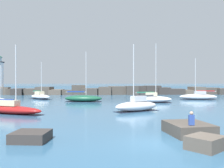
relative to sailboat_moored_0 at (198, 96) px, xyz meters
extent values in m
plane|color=#336084|center=(-15.99, -34.25, -0.65)|extent=(600.00, 600.00, 0.00)
cube|color=#235175|center=(-15.99, 79.19, -0.65)|extent=(400.00, 116.00, 0.01)
cube|color=brown|center=(-47.17, 19.45, 0.35)|extent=(5.69, 5.43, 2.00)
cube|color=#4C443D|center=(-44.45, 19.29, 0.15)|extent=(3.23, 3.67, 1.61)
cube|color=#383330|center=(-41.92, 18.51, 0.19)|extent=(3.31, 5.23, 1.68)
cube|color=#4C443D|center=(-38.49, 19.65, 0.17)|extent=(4.81, 4.89, 1.63)
cube|color=#4C443D|center=(-35.16, 19.98, 0.40)|extent=(4.18, 5.37, 2.11)
cube|color=brown|center=(-31.76, 19.33, 0.04)|extent=(3.54, 5.28, 1.37)
cube|color=#4C443D|center=(-28.92, 19.57, -0.03)|extent=(3.34, 4.19, 1.25)
cube|color=#4C443D|center=(-25.92, 19.86, 0.64)|extent=(4.02, 3.90, 2.59)
cube|color=#423D38|center=(-22.35, 18.98, 0.20)|extent=(5.14, 5.29, 1.71)
cube|color=#4C443D|center=(-18.34, 18.61, 0.41)|extent=(4.00, 5.08, 2.12)
cube|color=#4C443D|center=(-15.23, 19.68, 0.47)|extent=(4.87, 5.51, 2.24)
cube|color=#423D38|center=(-11.29, 18.42, 0.52)|extent=(3.38, 4.10, 2.33)
cube|color=#383330|center=(-8.39, 19.41, 0.52)|extent=(3.97, 3.64, 2.35)
cube|color=#383330|center=(-5.40, 19.19, 0.56)|extent=(4.28, 3.90, 2.42)
cube|color=#383330|center=(-2.58, 19.28, 0.32)|extent=(3.75, 4.90, 1.93)
cube|color=#383330|center=(0.82, 19.09, 0.12)|extent=(5.03, 4.37, 1.55)
cube|color=brown|center=(4.00, 19.65, -0.05)|extent=(4.69, 5.58, 1.21)
cube|color=brown|center=(7.00, 19.14, 0.40)|extent=(3.38, 5.53, 2.11)
cube|color=#4C443D|center=(10.20, 19.21, 0.28)|extent=(5.24, 4.66, 1.85)
cube|color=#423D38|center=(14.00, 18.57, 0.18)|extent=(4.87, 4.98, 1.66)
cube|color=brown|center=(-13.65, -35.83, -0.27)|extent=(2.49, 2.47, 0.75)
cube|color=#383330|center=(-23.83, -33.53, -0.34)|extent=(2.38, 2.29, 0.61)
cube|color=#4C443D|center=(-13.28, -32.01, -0.23)|extent=(3.13, 3.71, 0.83)
ellipsoid|color=white|center=(-0.04, 0.01, -0.10)|extent=(7.54, 3.10, 1.10)
cube|color=black|center=(-0.04, 0.01, -0.63)|extent=(7.17, 3.00, 0.03)
cube|color=#B2B2B7|center=(0.32, -0.05, 0.77)|extent=(2.34, 1.40, 0.64)
cylinder|color=silver|center=(-0.58, 0.10, 4.06)|extent=(0.12, 0.12, 7.21)
cylinder|color=#BCBCC1|center=(1.40, -0.24, 1.00)|extent=(3.99, 0.78, 0.10)
cube|color=maroon|center=(1.40, -0.24, 1.10)|extent=(3.41, 0.78, 0.20)
ellipsoid|color=maroon|center=(-29.68, -20.47, -0.18)|extent=(8.17, 4.90, 0.93)
cube|color=black|center=(-29.68, -20.47, -0.63)|extent=(7.79, 4.70, 0.03)
cube|color=beige|center=(-30.05, -20.31, 0.60)|extent=(2.63, 1.87, 0.64)
cylinder|color=silver|center=(-29.12, -20.72, 3.75)|extent=(0.12, 0.12, 6.94)
cylinder|color=#BCBCC1|center=(-31.17, -19.82, 0.83)|extent=(4.15, 1.90, 0.10)
cube|color=navy|center=(-31.17, -19.82, 0.93)|extent=(3.57, 1.72, 0.20)
ellipsoid|color=#195138|center=(-22.75, -4.16, -0.06)|extent=(6.98, 2.97, 1.17)
cube|color=black|center=(-22.75, -4.16, -0.63)|extent=(6.64, 2.89, 0.03)
cylinder|color=silver|center=(-22.25, -4.22, 4.46)|extent=(0.12, 0.12, 7.88)
cylinder|color=#BCBCC1|center=(-24.10, -4.00, 1.07)|extent=(3.71, 0.53, 0.10)
cube|color=navy|center=(-24.10, -4.00, 1.17)|extent=(3.17, 0.56, 0.20)
ellipsoid|color=silver|center=(-15.07, -18.50, -0.03)|extent=(6.28, 4.57, 1.24)
cube|color=black|center=(-15.07, -18.50, -0.63)|extent=(5.99, 4.39, 0.03)
cube|color=silver|center=(-14.80, -18.35, 0.91)|extent=(2.11, 1.79, 0.64)
cylinder|color=silver|center=(-15.47, -18.71, 4.12)|extent=(0.12, 0.12, 7.06)
cylinder|color=#BCBCC1|center=(-13.99, -17.92, 1.14)|extent=(3.00, 1.67, 0.10)
cube|color=#4C4C51|center=(-13.99, -17.92, 1.24)|extent=(2.60, 1.52, 0.20)
ellipsoid|color=white|center=(-32.19, 2.94, -0.17)|extent=(5.81, 5.67, 0.96)
cube|color=black|center=(-32.19, 2.94, -0.63)|extent=(5.57, 5.43, 0.03)
cube|color=beige|center=(-32.41, 3.14, 0.63)|extent=(2.12, 2.10, 0.64)
cylinder|color=silver|center=(-31.87, 2.63, 3.66)|extent=(0.12, 0.12, 6.72)
cylinder|color=#BCBCC1|center=(-33.06, 3.76, 0.86)|extent=(2.44, 2.32, 0.10)
cube|color=#1E664C|center=(-33.06, 3.76, 0.96)|extent=(2.16, 2.06, 0.20)
cylinder|color=silver|center=(-35.18, -10.19, 4.66)|extent=(0.12, 0.12, 8.36)
ellipsoid|color=white|center=(-10.51, -6.46, -0.09)|extent=(6.58, 2.63, 1.13)
cube|color=black|center=(-10.51, -6.46, -0.63)|extent=(6.26, 2.57, 0.03)
cube|color=beige|center=(-10.84, -6.44, 0.80)|extent=(2.01, 1.34, 0.64)
cylinder|color=silver|center=(-10.03, -6.49, 5.03)|extent=(0.12, 0.12, 9.11)
cylinder|color=#BCBCC1|center=(-11.80, -6.38, 1.03)|extent=(3.55, 0.33, 0.10)
cube|color=#1E664C|center=(-11.80, -6.38, 1.13)|extent=(3.02, 0.39, 0.20)
cylinder|color=#282833|center=(-13.51, -33.03, -0.22)|extent=(0.14, 0.14, 0.86)
cylinder|color=#282833|center=(-13.33, -33.03, -0.22)|extent=(0.14, 0.14, 0.86)
cube|color=#2D4CA5|center=(-13.42, -33.03, 0.54)|extent=(0.36, 0.22, 0.68)
sphere|color=tan|center=(-13.42, -33.03, 1.00)|extent=(0.23, 0.23, 0.23)
camera|label=1|loc=(-19.36, -49.34, 3.16)|focal=40.00mm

